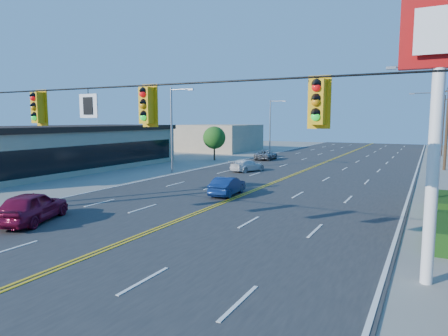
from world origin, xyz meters
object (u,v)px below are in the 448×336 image
at_px(signal_span, 60,124).
at_px(car_blue, 227,187).
at_px(car_white, 247,166).
at_px(car_magenta, 32,208).
at_px(car_silver, 266,155).
at_px(kfc_pylon, 438,84).

xyz_separation_m(signal_span, car_blue, (-0.78, 13.84, -4.28)).
bearing_deg(signal_span, car_white, 100.21).
relative_size(signal_span, car_magenta, 5.46).
bearing_deg(car_blue, car_white, -77.40).
distance_m(car_blue, car_white, 12.38).
relative_size(signal_span, car_silver, 5.72).
bearing_deg(kfc_pylon, car_white, 126.06).
bearing_deg(car_white, signal_span, 117.75).
bearing_deg(signal_span, car_blue, 93.23).
bearing_deg(car_silver, car_blue, 101.92).
distance_m(signal_span, car_blue, 14.51).
relative_size(car_blue, car_silver, 0.87).
relative_size(signal_span, kfc_pylon, 2.86).
height_order(kfc_pylon, car_white, kfc_pylon).
xyz_separation_m(car_blue, car_silver, (-6.39, 23.14, -0.02)).
bearing_deg(signal_span, car_silver, 100.97).
height_order(car_magenta, car_blue, car_magenta).
height_order(signal_span, car_silver, signal_span).
xyz_separation_m(signal_span, car_magenta, (-5.99, 3.15, -4.13)).
distance_m(car_blue, car_silver, 24.01).
distance_m(car_magenta, car_blue, 11.89).
xyz_separation_m(signal_span, kfc_pylon, (11.12, 4.00, 1.16)).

